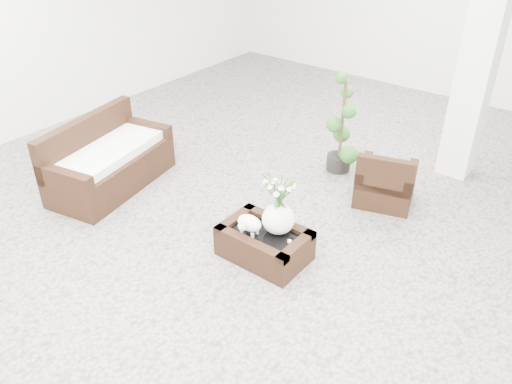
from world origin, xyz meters
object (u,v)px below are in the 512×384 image
Objects in this scene: coffee_table at (264,245)px; armchair at (387,175)px; loveseat at (109,155)px; topiary at (342,124)px.

armchair is at bearing 74.22° from coffee_table.
topiary reaches higher than loveseat.
topiary is at bearing -55.05° from loveseat.
topiary reaches higher than coffee_table.
armchair is 3.47m from loveseat.
coffee_table is 0.67× the size of topiary.
armchair is (0.51, 1.80, 0.20)m from coffee_table.
armchair is at bearing -22.46° from topiary.
armchair is at bearing -69.30° from loveseat.
topiary reaches higher than armchair.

